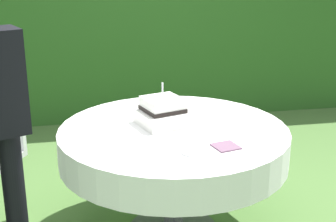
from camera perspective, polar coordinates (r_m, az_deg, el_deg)
The scene contains 8 objects.
foliage_hedge at distance 5.34m, azimuth -4.79°, elevation 11.41°, with size 6.34×0.50×2.28m, color #28561E.
cake_table at distance 3.05m, azimuth 0.64°, elevation -3.93°, with size 1.42×1.42×0.72m.
wedding_cake at distance 3.06m, azimuth -0.58°, elevation -0.06°, with size 0.36×0.37×0.27m.
serving_plate_near at distance 2.93m, azimuth 6.37°, elevation -2.58°, with size 0.14×0.14×0.01m, color white.
serving_plate_far at distance 2.65m, azimuth 2.98°, elevation -4.74°, with size 0.14×0.14×0.01m, color white.
serving_plate_left at distance 3.03m, azimuth 11.17°, elevation -2.12°, with size 0.14×0.14×0.01m, color white.
serving_plate_right at distance 3.23m, azimuth 6.49°, elevation -0.56°, with size 0.11×0.11×0.01m, color white.
napkin_stack at distance 2.74m, azimuth 6.78°, elevation -4.13°, with size 0.13×0.13×0.01m, color #6B4C60.
Camera 1 is at (-0.56, -2.76, 1.76)m, focal length 52.14 mm.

